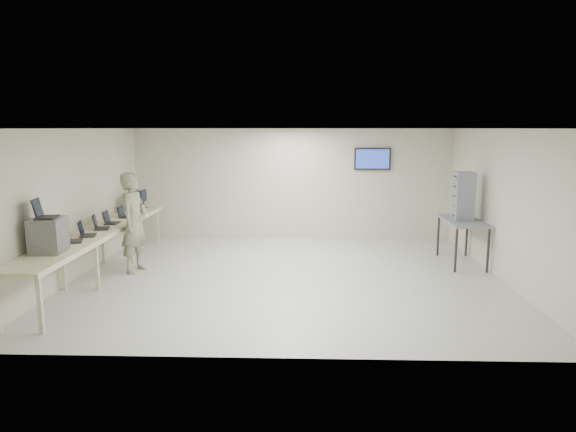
{
  "coord_description": "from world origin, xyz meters",
  "views": [
    {
      "loc": [
        0.31,
        -9.44,
        2.81
      ],
      "look_at": [
        0.0,
        0.2,
        1.15
      ],
      "focal_mm": 32.0,
      "sensor_mm": 36.0,
      "label": 1
    }
  ],
  "objects_px": {
    "workbench": "(100,233)",
    "side_table": "(463,223)",
    "soldier": "(134,222)",
    "equipment_box": "(48,235)"
  },
  "relations": [
    {
      "from": "equipment_box",
      "to": "soldier",
      "type": "bearing_deg",
      "value": 68.39
    },
    {
      "from": "soldier",
      "to": "side_table",
      "type": "distance_m",
      "value": 6.66
    },
    {
      "from": "equipment_box",
      "to": "side_table",
      "type": "height_order",
      "value": "equipment_box"
    },
    {
      "from": "equipment_box",
      "to": "side_table",
      "type": "bearing_deg",
      "value": 17.1
    },
    {
      "from": "soldier",
      "to": "workbench",
      "type": "bearing_deg",
      "value": 128.83
    },
    {
      "from": "workbench",
      "to": "equipment_box",
      "type": "height_order",
      "value": "equipment_box"
    },
    {
      "from": "equipment_box",
      "to": "soldier",
      "type": "relative_size",
      "value": 0.27
    },
    {
      "from": "soldier",
      "to": "side_table",
      "type": "relative_size",
      "value": 1.27
    },
    {
      "from": "workbench",
      "to": "side_table",
      "type": "height_order",
      "value": "side_table"
    },
    {
      "from": "workbench",
      "to": "side_table",
      "type": "relative_size",
      "value": 3.86
    }
  ]
}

